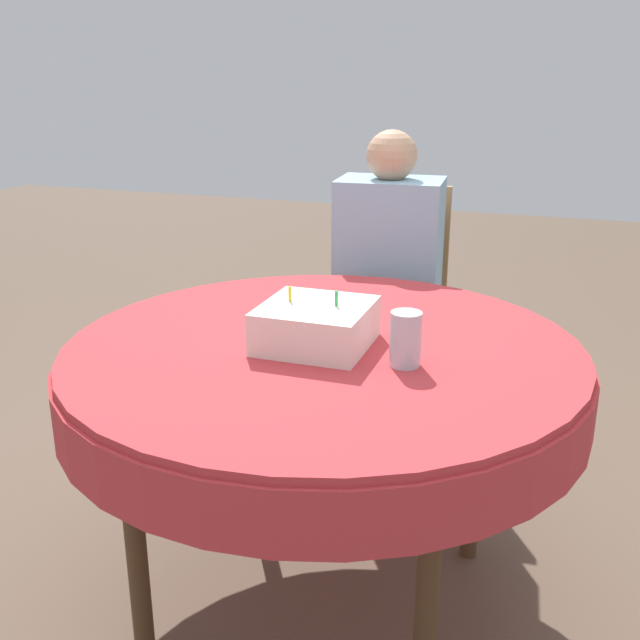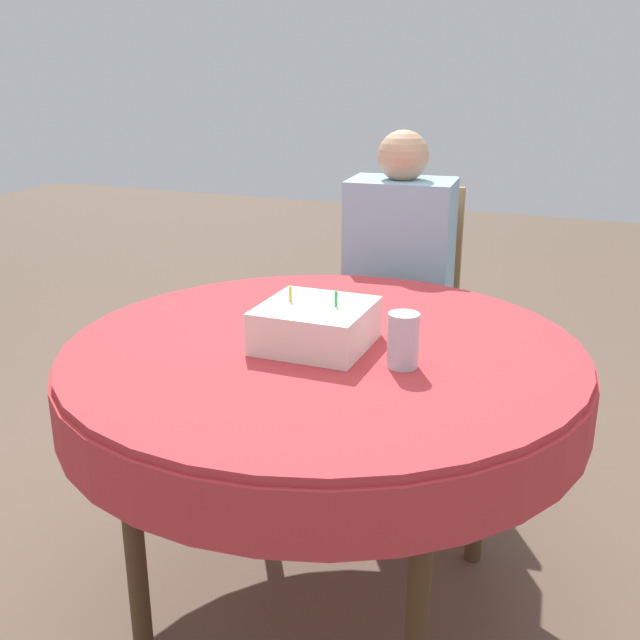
% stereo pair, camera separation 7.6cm
% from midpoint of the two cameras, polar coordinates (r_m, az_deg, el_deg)
% --- Properties ---
extents(ground_plane, '(12.00, 12.00, 0.00)m').
position_cam_midpoint_polar(ground_plane, '(2.22, 1.26, -20.65)').
color(ground_plane, brown).
extents(dining_table, '(1.29, 1.29, 0.77)m').
position_cam_midpoint_polar(dining_table, '(1.86, 1.41, -4.34)').
color(dining_table, '#BC3338').
rests_on(dining_table, ground_plane).
extents(chair, '(0.46, 0.46, 1.00)m').
position_cam_midpoint_polar(chair, '(2.79, 7.03, 0.31)').
color(chair, '#A37A4C').
rests_on(chair, ground_plane).
extents(person, '(0.38, 0.36, 1.21)m').
position_cam_midpoint_polar(person, '(2.64, 6.79, 3.62)').
color(person, tan).
rests_on(person, ground_plane).
extents(birthday_cake, '(0.26, 0.26, 0.14)m').
position_cam_midpoint_polar(birthday_cake, '(1.80, 0.88, -0.40)').
color(birthday_cake, white).
rests_on(birthday_cake, dining_table).
extents(drinking_glass, '(0.07, 0.07, 0.13)m').
position_cam_midpoint_polar(drinking_glass, '(1.69, 7.64, -1.55)').
color(drinking_glass, silver).
rests_on(drinking_glass, dining_table).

